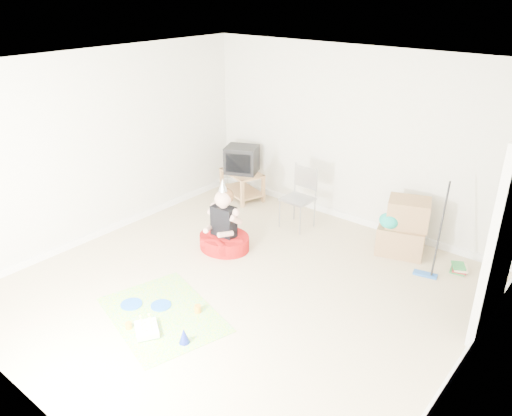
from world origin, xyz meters
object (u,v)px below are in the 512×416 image
Objects in this scene: seated_woman at (224,234)px; crt_tv at (242,159)px; tv_stand at (242,182)px; birthday_cake at (147,330)px; folding_chair at (298,199)px; cardboard_boxes at (403,228)px.

crt_tv is at bearing 122.89° from seated_woman.
tv_stand is 3.73m from birthday_cake.
crt_tv is (0.00, -0.00, 0.41)m from tv_stand.
seated_woman is (-0.39, -1.18, -0.23)m from folding_chair.
tv_stand is 2.35× the size of birthday_cake.
crt_tv is 1.42m from folding_chair.
crt_tv reaches higher than birthday_cake.
folding_chair reaches higher than birthday_cake.
crt_tv reaches higher than tv_stand.
folding_chair is 1.56m from cardboard_boxes.
folding_chair is 0.90× the size of seated_woman.
seated_woman is (0.97, -1.50, -0.05)m from tv_stand.
folding_chair is 3.08m from birthday_cake.
tv_stand is at bearing 115.17° from birthday_cake.
folding_chair reaches higher than crt_tv.
cardboard_boxes is 2.13× the size of birthday_cake.
crt_tv is at bearing -45.00° from tv_stand.
tv_stand reaches higher than birthday_cake.
seated_woman is at bearing -57.11° from tv_stand.
seated_woman is at bearing 108.13° from birthday_cake.
crt_tv is 3.78m from birthday_cake.
seated_woman is (-1.93, -1.44, -0.15)m from cardboard_boxes.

